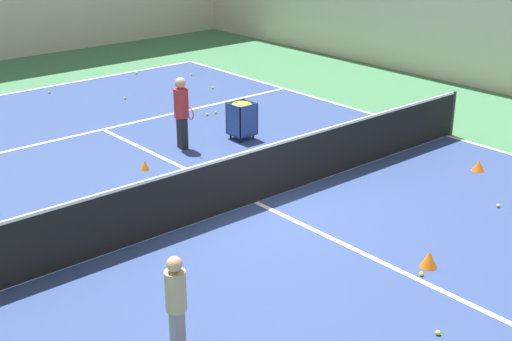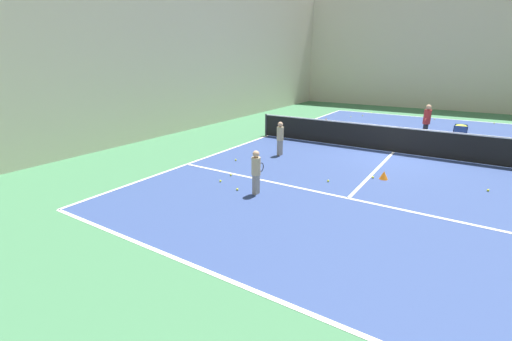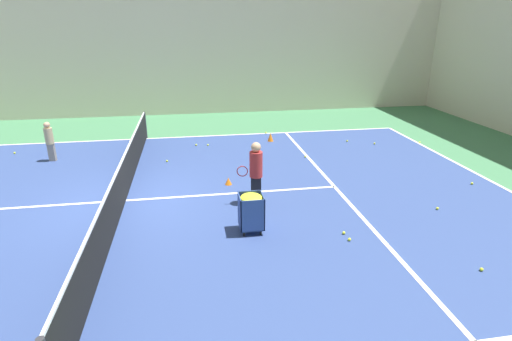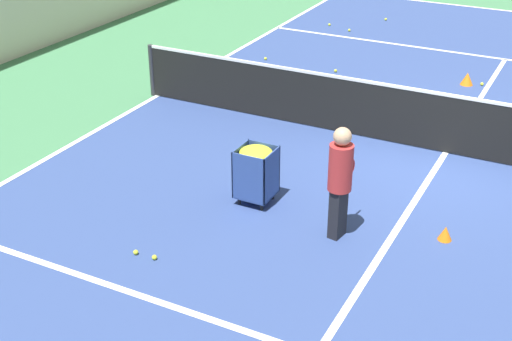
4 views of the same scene
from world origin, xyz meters
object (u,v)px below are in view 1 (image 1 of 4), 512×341
Objects in this scene: child_midcourt at (176,298)px; training_cone_1 at (145,165)px; tennis_net at (256,175)px; ball_cart at (242,113)px; coach_at_net at (182,108)px.

training_cone_1 is at bearing -19.04° from child_midcourt.
tennis_net is at bearing -43.06° from child_midcourt.
child_midcourt is 8.30m from ball_cart.
child_midcourt is at bearing -142.56° from tennis_net.
coach_at_net reaches higher than training_cone_1.
ball_cart reaches higher than training_cone_1.
training_cone_1 is at bearing -58.21° from coach_at_net.
coach_at_net is 1.22× the size of child_midcourt.
ball_cart is (2.14, 3.01, 0.07)m from tennis_net.
ball_cart is at bearing 4.74° from training_cone_1.
child_midcourt is 1.49× the size of ball_cart.
training_cone_1 is (-2.80, -0.23, -0.52)m from ball_cart.
coach_at_net is at bearing 166.63° from ball_cart.
ball_cart is 4.33× the size of training_cone_1.
ball_cart is 2.86m from training_cone_1.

